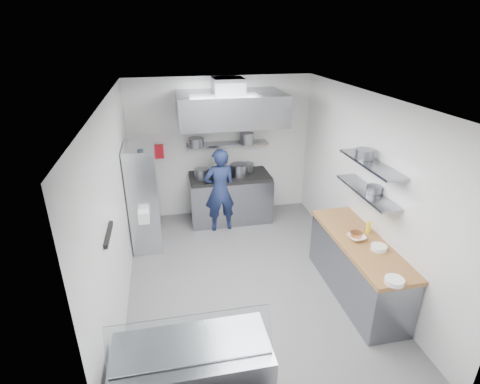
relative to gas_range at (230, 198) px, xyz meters
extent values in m
plane|color=#58585B|center=(-0.10, -2.10, -0.45)|extent=(5.00, 5.00, 0.00)
plane|color=silver|center=(-0.10, -2.10, 2.35)|extent=(5.00, 5.00, 0.00)
cube|color=white|center=(-0.10, 0.40, 0.95)|extent=(3.60, 2.80, 0.02)
cube|color=white|center=(-0.10, -4.60, 0.95)|extent=(3.60, 2.80, 0.02)
cube|color=white|center=(-1.90, -2.10, 0.95)|extent=(2.80, 5.00, 0.02)
cube|color=white|center=(1.70, -2.10, 0.95)|extent=(2.80, 5.00, 0.02)
cube|color=gray|center=(0.00, 0.00, 0.00)|extent=(1.60, 0.80, 0.90)
cube|color=black|center=(0.00, 0.00, 0.48)|extent=(1.57, 0.78, 0.06)
cylinder|color=slate|center=(-0.55, -0.08, 0.61)|extent=(0.28, 0.28, 0.20)
cylinder|color=slate|center=(0.17, -0.07, 0.63)|extent=(0.34, 0.34, 0.24)
cylinder|color=slate|center=(0.41, 0.17, 0.59)|extent=(0.23, 0.23, 0.16)
cube|color=gray|center=(0.00, 0.24, 1.07)|extent=(1.60, 0.30, 0.04)
cylinder|color=slate|center=(-0.62, 0.09, 1.18)|extent=(0.28, 0.28, 0.18)
cylinder|color=slate|center=(0.37, 0.11, 1.20)|extent=(0.27, 0.27, 0.22)
cube|color=gray|center=(0.00, -0.18, 1.85)|extent=(1.90, 1.15, 0.55)
cube|color=slate|center=(0.00, 0.05, 2.23)|extent=(0.55, 0.55, 0.24)
cube|color=red|center=(-1.35, 0.34, 0.97)|extent=(0.22, 0.10, 0.26)
imported|color=#162043|center=(-0.26, -0.39, 0.37)|extent=(0.63, 0.44, 1.63)
cube|color=silver|center=(-1.63, -0.62, 0.48)|extent=(0.50, 0.90, 1.85)
cube|color=white|center=(-1.63, -1.15, 0.35)|extent=(0.17, 0.21, 0.19)
cube|color=yellow|center=(-1.63, -0.72, 0.85)|extent=(0.15, 0.19, 0.17)
cylinder|color=black|center=(-1.58, -1.02, 1.35)|extent=(0.10, 0.10, 0.18)
cube|color=black|center=(-1.88, -3.00, 1.10)|extent=(0.04, 0.55, 0.05)
cube|color=gray|center=(1.38, -2.70, -0.03)|extent=(0.62, 2.00, 0.84)
cube|color=olive|center=(1.38, -2.70, 0.42)|extent=(0.65, 2.04, 0.06)
cylinder|color=white|center=(1.29, -3.65, 0.48)|extent=(0.23, 0.23, 0.06)
cylinder|color=white|center=(1.49, -2.96, 0.48)|extent=(0.21, 0.21, 0.06)
cylinder|color=#C06E36|center=(1.37, -2.58, 0.48)|extent=(0.18, 0.18, 0.06)
cylinder|color=yellow|center=(1.57, -2.53, 0.54)|extent=(0.06, 0.06, 0.18)
imported|color=white|center=(1.33, -2.66, 0.48)|extent=(0.26, 0.26, 0.06)
cube|color=gray|center=(1.54, -2.40, 1.05)|extent=(0.30, 1.30, 0.04)
cube|color=gray|center=(1.54, -2.40, 1.47)|extent=(0.30, 1.30, 0.04)
cylinder|color=slate|center=(1.60, -2.49, 1.12)|extent=(0.21, 0.21, 0.10)
cylinder|color=slate|center=(1.52, -2.25, 1.56)|extent=(0.25, 0.25, 0.14)
cube|color=gray|center=(-1.10, -4.10, -0.03)|extent=(1.50, 0.70, 0.85)
cube|color=silver|center=(-1.10, -4.22, 0.62)|extent=(1.47, 0.19, 0.42)
camera|label=1|loc=(-1.17, -6.77, 3.17)|focal=28.00mm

